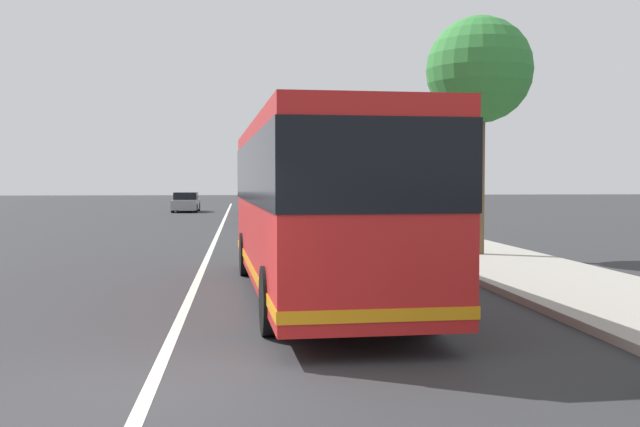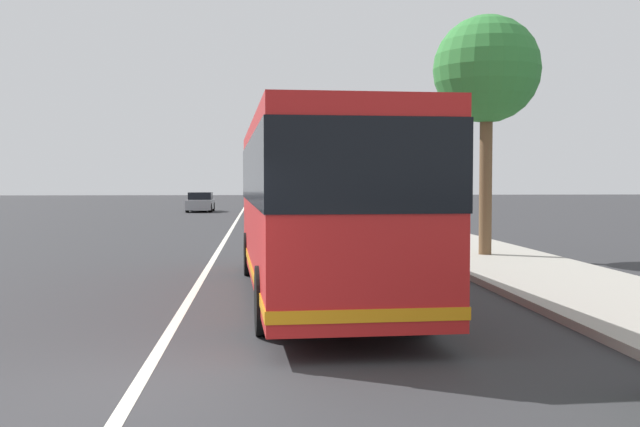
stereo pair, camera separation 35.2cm
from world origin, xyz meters
name	(u,v)px [view 1 (the left image)]	position (x,y,z in m)	size (l,w,h in m)	color
ground_plane	(147,396)	(0.00, 0.00, 0.00)	(220.00, 220.00, 0.00)	#2D2D30
sidewalk_curb	(514,267)	(10.00, -7.75, 0.07)	(110.00, 3.60, 0.14)	#9E998E
lane_divider_line	(200,274)	(10.00, 0.00, 0.00)	(110.00, 0.16, 0.01)	silver
coach_bus	(315,197)	(6.27, -2.38, 1.91)	(10.72, 2.99, 3.26)	red
car_oncoming	(274,210)	(30.38, -2.66, 0.69)	(4.03, 1.96, 1.44)	black
car_far_distant	(186,203)	(45.91, 2.98, 0.67)	(4.33, 1.84, 1.41)	gray
car_side_street	(266,201)	(47.07, -2.85, 0.71)	(4.53, 1.96, 1.46)	gray
car_behind_bus	(257,204)	(40.36, -2.02, 0.70)	(4.42, 1.82, 1.46)	red
roadside_tree_mid_block	(479,72)	(12.59, -7.66, 5.27)	(2.99, 2.99, 6.83)	brown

